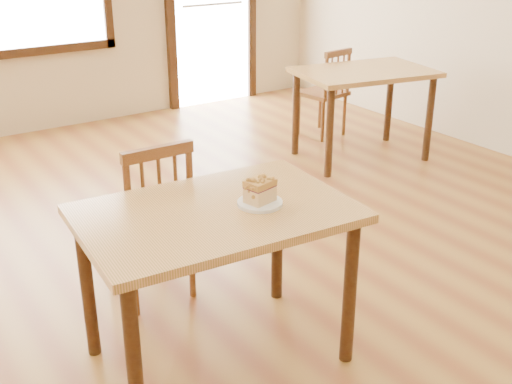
% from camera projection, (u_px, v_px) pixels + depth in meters
% --- Properties ---
extents(ground, '(8.00, 8.00, 0.00)m').
position_uv_depth(ground, '(223.00, 363.00, 2.94)').
color(ground, olive).
extents(cafe_table_main, '(1.19, 0.84, 0.75)m').
position_uv_depth(cafe_table_main, '(216.00, 232.00, 2.74)').
color(cafe_table_main, tan).
rests_on(cafe_table_main, ground).
extents(cafe_chair_main, '(0.41, 0.41, 0.90)m').
position_uv_depth(cafe_chair_main, '(150.00, 219.00, 3.30)').
color(cafe_chair_main, brown).
rests_on(cafe_chair_main, ground).
extents(cafe_table_second, '(1.19, 0.91, 0.75)m').
position_uv_depth(cafe_table_second, '(364.00, 83.00, 5.24)').
color(cafe_table_second, tan).
rests_on(cafe_table_second, ground).
extents(cafe_chair_second, '(0.43, 0.43, 0.83)m').
position_uv_depth(cafe_chair_second, '(325.00, 92.00, 5.87)').
color(cafe_chair_second, brown).
rests_on(cafe_chair_second, ground).
extents(plate, '(0.19, 0.19, 0.02)m').
position_uv_depth(plate, '(260.00, 203.00, 2.74)').
color(plate, white).
rests_on(plate, cafe_table_main).
extents(cake_slice, '(0.15, 0.12, 0.12)m').
position_uv_depth(cake_slice, '(260.00, 189.00, 2.72)').
color(cake_slice, '#FFD490').
rests_on(cake_slice, plate).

